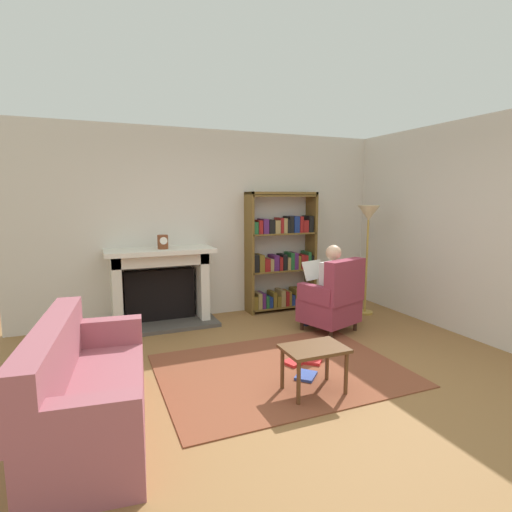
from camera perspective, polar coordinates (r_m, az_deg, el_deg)
name	(u,v)px	position (r m, az deg, el deg)	size (l,w,h in m)	color
ground	(295,383)	(4.03, 5.49, -17.42)	(14.00, 14.00, 0.00)	olive
back_wall	(215,224)	(6.01, -5.84, 4.51)	(5.60, 0.10, 2.70)	beige
side_wall_right	(419,225)	(6.25, 22.02, 4.09)	(0.10, 5.20, 2.70)	beige
area_rug	(281,370)	(4.27, 3.53, -15.77)	(2.40, 1.80, 0.01)	brown
fireplace	(160,284)	(5.68, -13.37, -3.88)	(1.46, 0.64, 1.06)	#4C4742
mantel_clock	(163,242)	(5.50, -13.03, 1.96)	(0.14, 0.14, 0.19)	brown
bookshelf	(281,255)	(6.22, 3.61, 0.20)	(1.10, 0.32, 1.82)	brown
armchair_reading	(333,300)	(5.36, 10.86, -6.10)	(0.81, 0.79, 0.97)	#331E14
seated_reader	(327,284)	(5.38, 9.93, -3.86)	(0.48, 0.59, 1.14)	silver
sofa_floral	(86,392)	(3.39, -22.92, -17.28)	(0.91, 1.77, 0.85)	#9F5561
side_table	(314,354)	(3.73, 8.21, -13.55)	(0.56, 0.39, 0.43)	brown
scattered_books	(304,365)	(4.34, 6.74, -15.09)	(0.50, 0.60, 0.03)	#334CA5
floor_lamp	(368,223)	(6.16, 15.58, 4.57)	(0.32, 0.32, 1.63)	#B7933F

